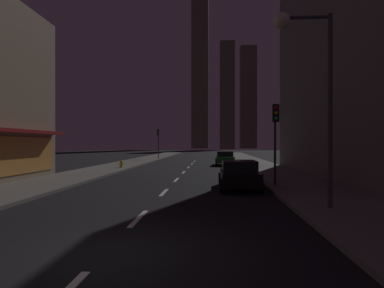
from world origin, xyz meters
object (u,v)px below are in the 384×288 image
street_lamp_right (305,61)px  fire_hydrant_far_left (121,164)px  traffic_light_near_right (276,126)px  car_parked_far (225,158)px  traffic_light_far_left (158,137)px  car_parked_near (239,174)px

street_lamp_right → fire_hydrant_far_left: bearing=123.1°
traffic_light_near_right → street_lamp_right: (-0.12, -5.66, 1.87)m
car_parked_far → traffic_light_far_left: size_ratio=1.01×
fire_hydrant_far_left → car_parked_far: bearing=31.0°
fire_hydrant_far_left → traffic_light_near_right: bearing=-45.6°
car_parked_near → traffic_light_far_left: bearing=107.2°
fire_hydrant_far_left → street_lamp_right: size_ratio=0.10×
car_parked_near → traffic_light_near_right: traffic_light_near_right is taller
car_parked_far → street_lamp_right: (1.78, -23.00, 4.33)m
car_parked_near → traffic_light_far_left: size_ratio=1.01×
fire_hydrant_far_left → car_parked_near: bearing=-51.7°
car_parked_near → street_lamp_right: 7.04m
street_lamp_right → car_parked_near: bearing=108.7°
car_parked_near → fire_hydrant_far_left: size_ratio=6.48×
car_parked_far → traffic_light_far_left: traffic_light_far_left is taller
car_parked_far → traffic_light_near_right: bearing=-83.7°
traffic_light_far_left → street_lamp_right: (10.88, -34.73, 1.87)m
car_parked_far → car_parked_near: bearing=-90.0°
traffic_light_far_left → car_parked_near: bearing=-72.8°
fire_hydrant_far_left → traffic_light_far_left: 17.65m
car_parked_near → traffic_light_near_right: 3.13m
car_parked_near → car_parked_far: 17.74m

